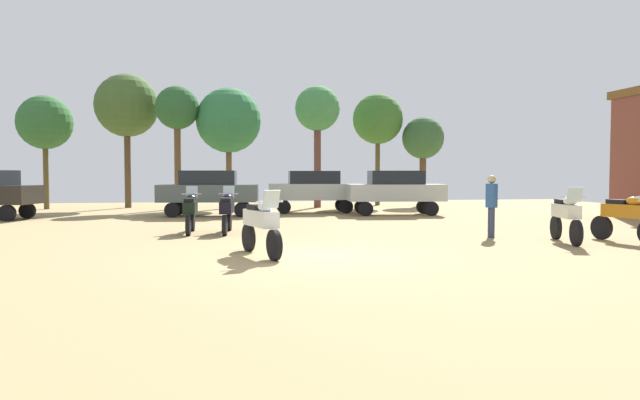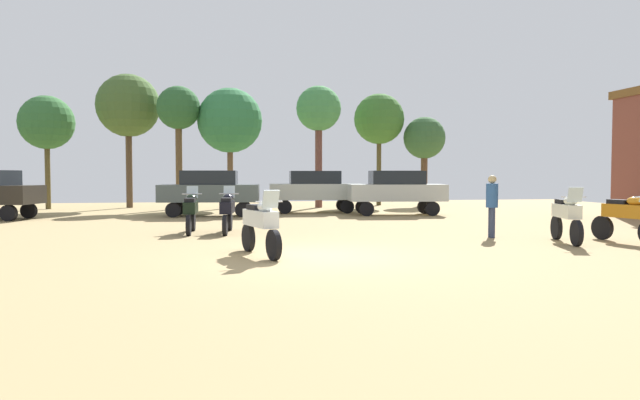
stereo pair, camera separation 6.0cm
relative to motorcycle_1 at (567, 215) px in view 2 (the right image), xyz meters
name	(u,v)px [view 2 (the right image)]	position (x,y,z in m)	size (l,w,h in m)	color
ground_plane	(317,257)	(-6.97, -1.37, -0.75)	(44.00, 52.00, 0.02)	#998156
motorcycle_1	(567,215)	(0.00, 0.00, 0.00)	(0.77, 2.16, 1.51)	black
motorcycle_2	(228,210)	(-8.91, 4.10, -0.02)	(0.62, 2.17, 1.46)	black
motorcycle_3	(191,210)	(-10.04, 4.22, -0.02)	(0.62, 2.10, 1.46)	black
motorcycle_4	(261,223)	(-8.21, -1.05, 0.00)	(0.85, 2.22, 1.50)	black
motorcycle_7	(627,215)	(1.60, -0.24, 0.00)	(0.71, 2.14, 1.50)	black
car_1	(210,190)	(-9.64, 11.54, 0.43)	(4.44, 2.17, 2.00)	black
car_3	(315,188)	(-4.73, 12.99, 0.43)	(4.40, 2.06, 2.00)	black
car_4	(397,189)	(-1.31, 10.87, 0.43)	(4.47, 2.26, 2.00)	black
person_2	(492,201)	(-1.39, 1.50, 0.32)	(0.39, 0.39, 1.80)	#2D3650
tree_1	(47,123)	(-18.21, 18.11, 3.80)	(2.82, 2.82, 5.98)	brown
tree_2	(319,111)	(-3.84, 17.11, 4.59)	(2.48, 2.48, 6.71)	brown
tree_3	(230,121)	(-8.68, 17.47, 4.00)	(3.51, 3.51, 6.52)	brown
tree_4	(128,106)	(-14.16, 18.72, 4.83)	(3.43, 3.43, 7.32)	#4E3A27
tree_6	(379,120)	(0.09, 18.86, 4.35)	(2.98, 2.98, 6.62)	#4C4323
tree_7	(178,110)	(-11.37, 17.13, 4.49)	(2.29, 2.29, 6.51)	brown
tree_9	(424,139)	(2.69, 18.24, 3.18)	(2.47, 2.47, 5.23)	#503824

